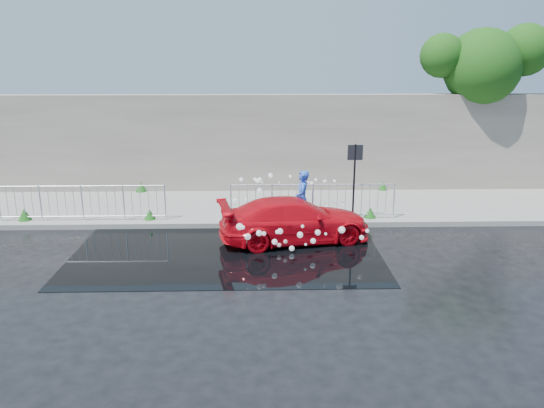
# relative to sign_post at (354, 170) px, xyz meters

# --- Properties ---
(ground) EXTENTS (90.00, 90.00, 0.00)m
(ground) POSITION_rel_sign_post_xyz_m (-4.20, -3.10, -1.72)
(ground) COLOR black
(ground) RESTS_ON ground
(pavement) EXTENTS (30.00, 4.00, 0.15)m
(pavement) POSITION_rel_sign_post_xyz_m (-4.20, 1.90, -1.65)
(pavement) COLOR slate
(pavement) RESTS_ON ground
(curb) EXTENTS (30.00, 0.25, 0.16)m
(curb) POSITION_rel_sign_post_xyz_m (-4.20, -0.10, -1.64)
(curb) COLOR slate
(curb) RESTS_ON ground
(retaining_wall) EXTENTS (30.00, 0.60, 3.50)m
(retaining_wall) POSITION_rel_sign_post_xyz_m (-4.20, 4.10, 0.18)
(retaining_wall) COLOR #6D665C
(retaining_wall) RESTS_ON pavement
(puddle) EXTENTS (8.00, 5.00, 0.01)m
(puddle) POSITION_rel_sign_post_xyz_m (-3.70, -2.10, -1.72)
(puddle) COLOR black
(puddle) RESTS_ON ground
(sign_post) EXTENTS (0.45, 0.06, 2.50)m
(sign_post) POSITION_rel_sign_post_xyz_m (0.00, 0.00, 0.00)
(sign_post) COLOR black
(sign_post) RESTS_ON ground
(tree) EXTENTS (4.74, 2.79, 6.14)m
(tree) POSITION_rel_sign_post_xyz_m (5.43, 4.32, 3.00)
(tree) COLOR #332114
(tree) RESTS_ON ground
(railing_left) EXTENTS (5.05, 0.05, 1.10)m
(railing_left) POSITION_rel_sign_post_xyz_m (-8.20, 0.25, -0.99)
(railing_left) COLOR silver
(railing_left) RESTS_ON pavement
(railing_right) EXTENTS (5.05, 0.05, 1.10)m
(railing_right) POSITION_rel_sign_post_xyz_m (-1.20, 0.25, -0.99)
(railing_right) COLOR silver
(railing_right) RESTS_ON pavement
(weeds) EXTENTS (12.17, 3.93, 0.43)m
(weeds) POSITION_rel_sign_post_xyz_m (-4.43, 1.34, -1.39)
(weeds) COLOR #144111
(weeds) RESTS_ON pavement
(water_spray) EXTENTS (3.52, 5.70, 1.15)m
(water_spray) POSITION_rel_sign_post_xyz_m (-2.25, -0.90, -1.01)
(water_spray) COLOR white
(water_spray) RESTS_ON ground
(red_car) EXTENTS (4.43, 2.48, 1.21)m
(red_car) POSITION_rel_sign_post_xyz_m (-1.86, -1.35, -1.12)
(red_car) COLOR red
(red_car) RESTS_ON ground
(person) EXTENTS (0.45, 0.66, 1.73)m
(person) POSITION_rel_sign_post_xyz_m (-1.55, -0.10, -0.86)
(person) COLOR blue
(person) RESTS_ON ground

